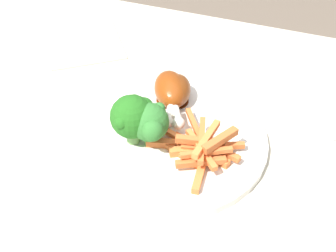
{
  "coord_description": "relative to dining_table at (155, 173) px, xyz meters",
  "views": [
    {
      "loc": [
        -0.21,
        0.49,
        1.19
      ],
      "look_at": [
        -0.03,
        0.03,
        0.75
      ],
      "focal_mm": 48.94,
      "sensor_mm": 36.0,
      "label": 1
    }
  ],
  "objects": [
    {
      "name": "dining_table",
      "position": [
        0.0,
        0.0,
        0.0
      ],
      "size": [
        1.12,
        0.74,
        0.72
      ],
      "color": "beige",
      "rests_on": "ground_plane"
    },
    {
      "name": "dinner_plate",
      "position": [
        -0.03,
        0.03,
        0.11
      ],
      "size": [
        0.3,
        0.3,
        0.01
      ],
      "primitive_type": "cylinder",
      "color": "white",
      "rests_on": "dining_table"
    },
    {
      "name": "broccoli_floret_front",
      "position": [
        0.01,
        0.05,
        0.17
      ],
      "size": [
        0.06,
        0.07,
        0.08
      ],
      "color": "#77AC5A",
      "rests_on": "dinner_plate"
    },
    {
      "name": "broccoli_floret_middle",
      "position": [
        -0.02,
        0.05,
        0.16
      ],
      "size": [
        0.06,
        0.07,
        0.07
      ],
      "color": "#7EB250",
      "rests_on": "dinner_plate"
    },
    {
      "name": "carrot_fries_pile",
      "position": [
        -0.09,
        0.05,
        0.13
      ],
      "size": [
        0.14,
        0.15,
        0.04
      ],
      "color": "orange",
      "rests_on": "dinner_plate"
    },
    {
      "name": "chicken_drumstick_near",
      "position": [
        -0.02,
        -0.05,
        0.14
      ],
      "size": [
        0.06,
        0.12,
        0.04
      ],
      "color": "#511F0A",
      "rests_on": "dinner_plate"
    },
    {
      "name": "chicken_drumstick_far",
      "position": [
        -0.01,
        -0.05,
        0.14
      ],
      "size": [
        0.09,
        0.13,
        0.05
      ],
      "color": "#612209",
      "rests_on": "dinner_plate"
    },
    {
      "name": "napkin",
      "position": [
        0.22,
        -0.18,
        0.11
      ],
      "size": [
        0.21,
        0.22,
        0.0
      ],
      "primitive_type": "cube",
      "rotation": [
        0.0,
        0.0,
        2.21
      ],
      "color": "beige",
      "rests_on": "dining_table"
    }
  ]
}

